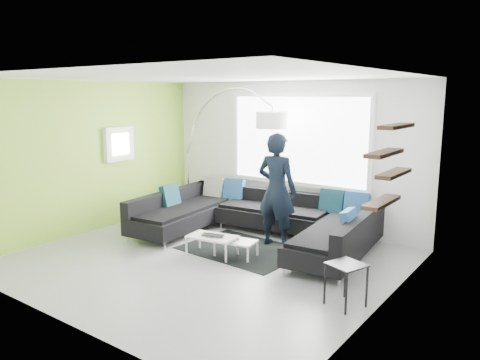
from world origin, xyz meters
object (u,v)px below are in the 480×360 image
at_px(coffee_table, 224,246).
at_px(side_table, 346,285).
at_px(person, 277,190).
at_px(sectional_sofa, 254,221).
at_px(arc_lamp, 187,153).
at_px(laptop, 212,236).

distance_m(coffee_table, side_table, 2.36).
bearing_deg(coffee_table, person, 59.65).
relative_size(sectional_sofa, coffee_table, 4.20).
xyz_separation_m(arc_lamp, person, (2.61, -0.66, -0.37)).
distance_m(person, laptop, 1.36).
xyz_separation_m(sectional_sofa, person, (0.41, 0.07, 0.59)).
relative_size(coffee_table, arc_lamp, 0.37).
bearing_deg(coffee_table, laptop, -142.36).
relative_size(arc_lamp, side_table, 4.97).
bearing_deg(coffee_table, arc_lamp, 135.67).
bearing_deg(person, side_table, 139.57).
bearing_deg(side_table, sectional_sofa, 148.55).
bearing_deg(laptop, arc_lamp, 127.00).
distance_m(side_table, person, 2.52).
xyz_separation_m(sectional_sofa, coffee_table, (0.03, -0.89, -0.21)).
height_order(sectional_sofa, arc_lamp, arc_lamp).
bearing_deg(arc_lamp, person, -7.28).
xyz_separation_m(coffee_table, laptop, (-0.14, -0.14, 0.18)).
bearing_deg(laptop, sectional_sofa, 71.02).
xyz_separation_m(person, laptop, (-0.52, -1.09, -0.63)).
bearing_deg(person, sectional_sofa, 6.60).
bearing_deg(coffee_table, side_table, -21.53).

